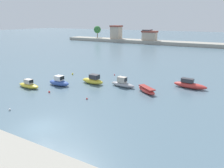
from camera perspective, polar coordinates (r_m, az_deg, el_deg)
ground_plane at (r=23.37m, az=-18.98°, el=-10.84°), size 400.00×400.00×0.00m
moored_boat_0 at (r=36.58m, az=-21.54°, el=-0.22°), size 4.25×1.52×1.42m
moored_boat_1 at (r=36.25m, az=-14.08°, el=0.53°), size 4.00×1.61×1.69m
moored_boat_2 at (r=36.25m, az=-5.15°, el=1.04°), size 4.23×1.62×1.68m
moored_boat_3 at (r=34.53m, az=2.91°, el=0.16°), size 4.42×1.69×1.65m
moored_boat_4 at (r=32.13m, az=9.32°, el=-1.62°), size 3.87×3.29×0.89m
moored_boat_5 at (r=36.04m, az=20.21°, el=-0.17°), size 5.30×1.93×1.53m
mooring_buoy_0 at (r=29.36m, az=-6.78°, el=-3.94°), size 0.24×0.24×0.24m
mooring_buoy_1 at (r=28.54m, az=-25.86°, el=-6.21°), size 0.27×0.27×0.27m
mooring_buoy_2 at (r=33.12m, az=-16.56°, el=-2.04°), size 0.30×0.30×0.30m
mooring_buoy_3 at (r=41.79m, az=0.68°, el=2.54°), size 0.25×0.25×0.25m
mooring_buoy_4 at (r=42.91m, az=-10.58°, el=2.69°), size 0.34×0.34×0.34m
distant_shoreline at (r=96.18m, az=19.85°, el=10.90°), size 121.81×7.99×8.94m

